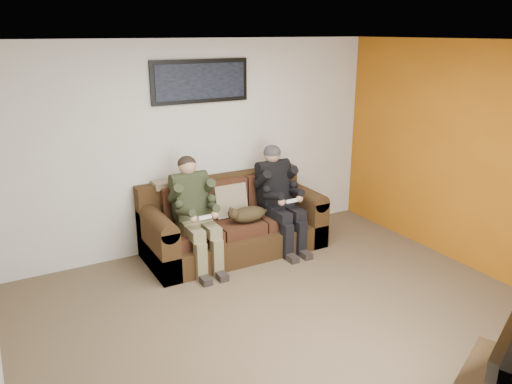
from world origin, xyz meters
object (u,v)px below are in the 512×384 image
framed_poster (201,81)px  cat (247,214)px  television (497,361)px  person_left (194,207)px  sofa (232,224)px  person_right (278,192)px

framed_poster → cat: bearing=-66.3°
framed_poster → television: (0.10, -4.17, -1.31)m
framed_poster → person_left: bearing=-123.1°
person_left → cat: 0.69m
sofa → television: 3.81m
person_right → framed_poster: (-0.77, 0.57, 1.36)m
person_right → television: bearing=-100.5°
cat → television: bearing=-92.9°
person_left → cat: person_left is taller
person_left → television: 3.63m
television → person_left: bearing=73.6°
person_right → television: 3.66m
sofa → framed_poster: size_ratio=1.78×
person_left → person_right: 1.15m
sofa → television: bearing=-91.4°
sofa → television: television is taller
sofa → person_right: (0.57, -0.19, 0.39)m
sofa → framed_poster: 1.81m
cat → television: size_ratio=0.58×
cat → television: (-0.18, -3.52, 0.24)m
person_left → sofa: bearing=18.0°
person_right → cat: 0.53m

